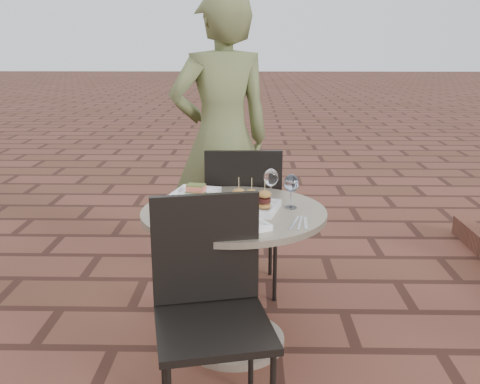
{
  "coord_description": "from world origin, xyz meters",
  "views": [
    {
      "loc": [
        -0.13,
        -2.42,
        1.5
      ],
      "look_at": [
        -0.18,
        0.06,
        0.82
      ],
      "focal_mm": 40.0,
      "sensor_mm": 36.0,
      "label": 1
    }
  ],
  "objects_px": {
    "plate_salmon": "(196,192)",
    "cafe_table": "(234,257)",
    "diner": "(222,140)",
    "chair_far": "(243,210)",
    "plate_tuna": "(238,224)",
    "chair_near": "(210,293)",
    "plate_sliders": "(252,203)"
  },
  "relations": [
    {
      "from": "chair_near",
      "to": "plate_salmon",
      "type": "bearing_deg",
      "value": 86.96
    },
    {
      "from": "chair_far",
      "to": "plate_salmon",
      "type": "relative_size",
      "value": 3.5
    },
    {
      "from": "diner",
      "to": "plate_salmon",
      "type": "xyz_separation_m",
      "value": [
        -0.1,
        -0.64,
        -0.17
      ]
    },
    {
      "from": "diner",
      "to": "plate_salmon",
      "type": "distance_m",
      "value": 0.67
    },
    {
      "from": "cafe_table",
      "to": "plate_salmon",
      "type": "distance_m",
      "value": 0.42
    },
    {
      "from": "plate_tuna",
      "to": "diner",
      "type": "bearing_deg",
      "value": 96.49
    },
    {
      "from": "cafe_table",
      "to": "diner",
      "type": "xyz_separation_m",
      "value": [
        -0.1,
        0.89,
        0.43
      ]
    },
    {
      "from": "plate_tuna",
      "to": "plate_sliders",
      "type": "bearing_deg",
      "value": 76.93
    },
    {
      "from": "cafe_table",
      "to": "chair_near",
      "type": "height_order",
      "value": "chair_near"
    },
    {
      "from": "diner",
      "to": "plate_tuna",
      "type": "bearing_deg",
      "value": 75.34
    },
    {
      "from": "plate_sliders",
      "to": "diner",
      "type": "bearing_deg",
      "value": 102.04
    },
    {
      "from": "chair_far",
      "to": "plate_tuna",
      "type": "bearing_deg",
      "value": 87.35
    },
    {
      "from": "chair_near",
      "to": "plate_sliders",
      "type": "relative_size",
      "value": 3.09
    },
    {
      "from": "chair_near",
      "to": "plate_salmon",
      "type": "height_order",
      "value": "chair_near"
    },
    {
      "from": "plate_sliders",
      "to": "cafe_table",
      "type": "bearing_deg",
      "value": 178.69
    },
    {
      "from": "diner",
      "to": "plate_sliders",
      "type": "height_order",
      "value": "diner"
    },
    {
      "from": "cafe_table",
      "to": "chair_near",
      "type": "distance_m",
      "value": 0.55
    },
    {
      "from": "diner",
      "to": "plate_sliders",
      "type": "bearing_deg",
      "value": 80.89
    },
    {
      "from": "chair_near",
      "to": "plate_salmon",
      "type": "distance_m",
      "value": 0.83
    },
    {
      "from": "chair_near",
      "to": "plate_tuna",
      "type": "relative_size",
      "value": 3.08
    },
    {
      "from": "chair_near",
      "to": "plate_salmon",
      "type": "xyz_separation_m",
      "value": [
        -0.13,
        0.79,
        0.2
      ]
    },
    {
      "from": "diner",
      "to": "chair_far",
      "type": "bearing_deg",
      "value": 93.12
    },
    {
      "from": "chair_far",
      "to": "diner",
      "type": "xyz_separation_m",
      "value": [
        -0.14,
        0.31,
        0.37
      ]
    },
    {
      "from": "chair_near",
      "to": "plate_tuna",
      "type": "bearing_deg",
      "value": 56.98
    },
    {
      "from": "chair_far",
      "to": "chair_near",
      "type": "distance_m",
      "value": 1.13
    },
    {
      "from": "cafe_table",
      "to": "chair_near",
      "type": "xyz_separation_m",
      "value": [
        -0.08,
        -0.54,
        0.07
      ]
    },
    {
      "from": "plate_salmon",
      "to": "cafe_table",
      "type": "bearing_deg",
      "value": -50.64
    },
    {
      "from": "cafe_table",
      "to": "plate_tuna",
      "type": "height_order",
      "value": "plate_tuna"
    },
    {
      "from": "cafe_table",
      "to": "plate_sliders",
      "type": "bearing_deg",
      "value": -1.31
    },
    {
      "from": "diner",
      "to": "plate_salmon",
      "type": "bearing_deg",
      "value": 59.48
    },
    {
      "from": "chair_near",
      "to": "diner",
      "type": "bearing_deg",
      "value": 78.68
    },
    {
      "from": "plate_sliders",
      "to": "plate_tuna",
      "type": "relative_size",
      "value": 1.0
    }
  ]
}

